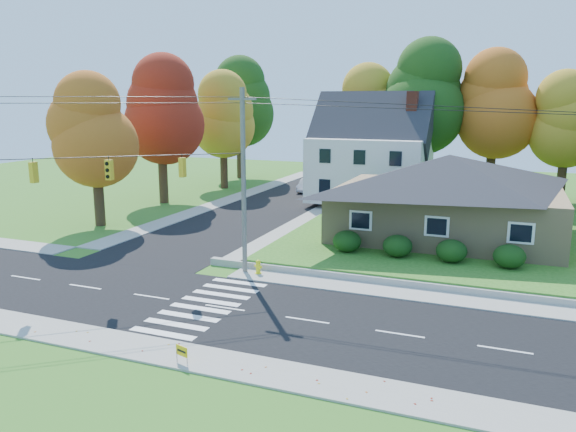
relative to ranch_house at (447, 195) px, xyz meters
name	(u,v)px	position (x,y,z in m)	size (l,w,h in m)	color
ground	(225,308)	(-8.00, -16.00, -3.27)	(120.00, 120.00, 0.00)	#3D7923
road_main	(225,308)	(-8.00, -16.00, -3.26)	(90.00, 8.00, 0.02)	black
road_cross	(280,202)	(-16.00, 10.00, -3.25)	(8.00, 44.00, 0.02)	black
sidewalk_north	(269,276)	(-8.00, -11.00, -3.23)	(90.00, 2.00, 0.08)	#9C9A90
sidewalk_south	(162,352)	(-8.00, -21.00, -3.23)	(90.00, 2.00, 0.08)	#9C9A90
lawn	(525,230)	(5.00, 5.00, -3.02)	(30.00, 30.00, 0.50)	#3D7923
ranch_house	(447,195)	(0.00, 0.00, 0.00)	(14.60, 10.60, 5.40)	tan
colonial_house	(371,154)	(-7.96, 12.00, 1.32)	(10.40, 8.40, 9.60)	silver
hedge_row	(424,248)	(-0.50, -6.20, -2.13)	(10.70, 1.70, 1.27)	#163A10
traffic_infrastructure	(233,193)	(-8.15, -14.65, 1.88)	(38.10, 10.66, 10.00)	#666059
tree_lot_0	(366,111)	(-10.00, 18.00, 5.04)	(6.72, 6.72, 12.51)	#3F2A19
tree_lot_1	(427,97)	(-4.00, 17.00, 6.35)	(7.84, 7.84, 14.60)	#3F2A19
tree_lot_2	(495,104)	(2.00, 18.00, 5.70)	(7.28, 7.28, 13.56)	#3F2A19
tree_lot_3	(567,120)	(8.00, 17.00, 4.39)	(6.16, 6.16, 11.47)	#3F2A19
tree_west_0	(94,130)	(-25.00, -4.00, 3.89)	(6.16, 6.16, 11.47)	#3F2A19
tree_west_1	(160,110)	(-26.00, 6.00, 5.20)	(7.28, 7.28, 13.56)	#3F2A19
tree_west_2	(223,115)	(-25.00, 16.00, 4.54)	(6.72, 6.72, 12.51)	#3F2A19
tree_west_3	(239,102)	(-27.00, 24.00, 5.85)	(7.84, 7.84, 14.60)	#3F2A19
white_car	(307,185)	(-15.76, 16.85, -2.59)	(1.40, 4.00, 1.32)	silver
fire_hydrant	(258,268)	(-8.68, -10.85, -2.86)	(0.48, 0.37, 0.84)	yellow
yard_sign	(182,351)	(-6.79, -21.54, -2.75)	(0.56, 0.20, 0.72)	black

